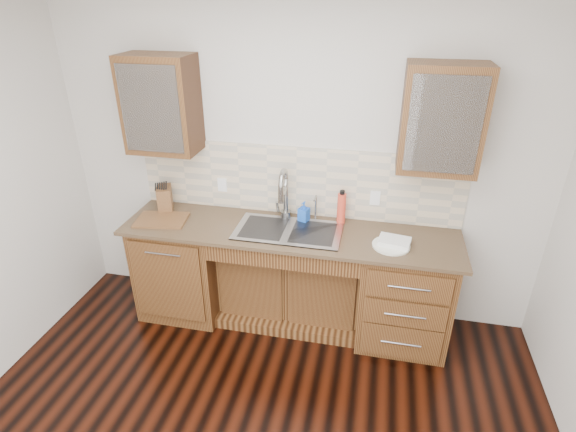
% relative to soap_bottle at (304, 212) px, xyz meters
% --- Properties ---
extents(wall_back, '(4.00, 0.10, 2.70)m').
position_rel_soap_bottle_xyz_m(wall_back, '(-0.09, 0.20, 0.35)').
color(wall_back, beige).
rests_on(wall_back, ground).
extents(base_cabinet_left, '(0.70, 0.62, 0.88)m').
position_rel_soap_bottle_xyz_m(base_cabinet_left, '(-1.04, -0.16, -0.56)').
color(base_cabinet_left, '#593014').
rests_on(base_cabinet_left, ground).
extents(base_cabinet_center, '(1.20, 0.44, 0.70)m').
position_rel_soap_bottle_xyz_m(base_cabinet_center, '(-0.09, -0.07, -0.65)').
color(base_cabinet_center, '#593014').
rests_on(base_cabinet_center, ground).
extents(base_cabinet_right, '(0.70, 0.62, 0.88)m').
position_rel_soap_bottle_xyz_m(base_cabinet_right, '(0.86, -0.16, -0.56)').
color(base_cabinet_right, '#593014').
rests_on(base_cabinet_right, ground).
extents(countertop, '(2.70, 0.65, 0.03)m').
position_rel_soap_bottle_xyz_m(countertop, '(-0.09, -0.18, -0.10)').
color(countertop, '#84705B').
rests_on(countertop, base_cabinet_left).
extents(backsplash, '(2.70, 0.02, 0.59)m').
position_rel_soap_bottle_xyz_m(backsplash, '(-0.09, 0.14, 0.21)').
color(backsplash, beige).
rests_on(backsplash, wall_back).
extents(sink, '(0.84, 0.46, 0.19)m').
position_rel_soap_bottle_xyz_m(sink, '(-0.09, -0.19, -0.17)').
color(sink, '#9E9EA5').
rests_on(sink, countertop).
extents(faucet, '(0.04, 0.04, 0.40)m').
position_rel_soap_bottle_xyz_m(faucet, '(-0.16, 0.04, 0.11)').
color(faucet, '#999993').
rests_on(faucet, countertop).
extents(filter_tap, '(0.02, 0.02, 0.24)m').
position_rel_soap_bottle_xyz_m(filter_tap, '(0.09, 0.05, 0.03)').
color(filter_tap, '#999993').
rests_on(filter_tap, countertop).
extents(upper_cabinet_left, '(0.55, 0.34, 0.75)m').
position_rel_soap_bottle_xyz_m(upper_cabinet_left, '(-1.14, -0.02, 0.83)').
color(upper_cabinet_left, '#593014').
rests_on(upper_cabinet_left, wall_back).
extents(upper_cabinet_right, '(0.55, 0.34, 0.75)m').
position_rel_soap_bottle_xyz_m(upper_cabinet_right, '(0.96, -0.02, 0.83)').
color(upper_cabinet_right, '#593014').
rests_on(upper_cabinet_right, wall_back).
extents(outlet_left, '(0.08, 0.01, 0.12)m').
position_rel_soap_bottle_xyz_m(outlet_left, '(-0.74, 0.12, 0.12)').
color(outlet_left, white).
rests_on(outlet_left, backsplash).
extents(outlet_right, '(0.08, 0.01, 0.12)m').
position_rel_soap_bottle_xyz_m(outlet_right, '(0.56, 0.12, 0.12)').
color(outlet_right, white).
rests_on(outlet_right, backsplash).
extents(soap_bottle, '(0.10, 0.10, 0.17)m').
position_rel_soap_bottle_xyz_m(soap_bottle, '(0.00, 0.00, 0.00)').
color(soap_bottle, blue).
rests_on(soap_bottle, countertop).
extents(water_bottle, '(0.08, 0.08, 0.26)m').
position_rel_soap_bottle_xyz_m(water_bottle, '(0.30, 0.04, 0.04)').
color(water_bottle, '#E24029').
rests_on(water_bottle, countertop).
extents(plate, '(0.36, 0.36, 0.02)m').
position_rel_soap_bottle_xyz_m(plate, '(0.71, -0.26, -0.08)').
color(plate, silver).
rests_on(plate, countertop).
extents(dish_towel, '(0.26, 0.21, 0.04)m').
position_rel_soap_bottle_xyz_m(dish_towel, '(0.73, -0.24, -0.05)').
color(dish_towel, white).
rests_on(dish_towel, plate).
extents(knife_block, '(0.18, 0.22, 0.21)m').
position_rel_soap_bottle_xyz_m(knife_block, '(-1.21, -0.04, 0.02)').
color(knife_block, '#9F7F4D').
rests_on(knife_block, countertop).
extents(cutting_board, '(0.45, 0.34, 0.02)m').
position_rel_soap_bottle_xyz_m(cutting_board, '(-1.15, -0.24, -0.08)').
color(cutting_board, brown).
rests_on(cutting_board, countertop).
extents(cup_left_a, '(0.15, 0.15, 0.09)m').
position_rel_soap_bottle_xyz_m(cup_left_a, '(-1.19, -0.02, 0.77)').
color(cup_left_a, silver).
rests_on(cup_left_a, upper_cabinet_left).
extents(cup_left_b, '(0.12, 0.12, 0.09)m').
position_rel_soap_bottle_xyz_m(cup_left_b, '(-1.02, -0.02, 0.77)').
color(cup_left_b, white).
rests_on(cup_left_b, upper_cabinet_left).
extents(cup_right_a, '(0.13, 0.13, 0.10)m').
position_rel_soap_bottle_xyz_m(cup_right_a, '(0.89, -0.02, 0.78)').
color(cup_right_a, white).
rests_on(cup_right_a, upper_cabinet_right).
extents(cup_right_b, '(0.11, 0.11, 0.09)m').
position_rel_soap_bottle_xyz_m(cup_right_b, '(1.05, -0.02, 0.77)').
color(cup_right_b, white).
rests_on(cup_right_b, upper_cabinet_right).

